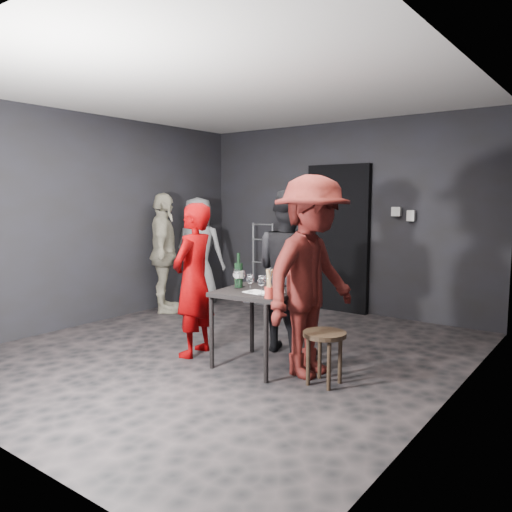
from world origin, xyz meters
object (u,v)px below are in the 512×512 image
Objects in this scene: woman_black at (290,259)px; hand_truck at (261,288)px; wine_bottle at (239,274)px; server_red at (193,276)px; stool at (324,342)px; bystander_grey at (199,246)px; breadstick_cup at (269,284)px; tasting_table at (258,300)px; bystander_cream at (164,245)px; man_maroon at (312,254)px.

hand_truck is at bearing -31.34° from woman_black.
server_red is at bearing -167.90° from wine_bottle.
bystander_grey reaches higher than stool.
breadstick_cup is at bearing -24.46° from wine_bottle.
bystander_cream is at bearing 156.45° from tasting_table.
breadstick_cup is (1.06, -0.14, 0.04)m from server_red.
stool is 0.69m from breadstick_cup.
breadstick_cup is (2.77, -1.32, -0.09)m from bystander_cream.
server_red is at bearing -75.94° from hand_truck.
server_red reaches higher than tasting_table.
server_red is 0.52m from wine_bottle.
hand_truck is 1.73m from bystander_cream.
man_maroon reaches higher than stool.
wine_bottle is at bearing -159.21° from bystander_cream.
server_red is 2.60m from bystander_grey.
bystander_grey is at bearing 140.94° from wine_bottle.
tasting_table is at bearing 124.48° from bystander_grey.
stool is 0.78m from man_maroon.
server_red is at bearing 103.72° from man_maroon.
hand_truck is 0.64× the size of bystander_cream.
hand_truck is 2.64× the size of stool.
hand_truck is 3.06m from tasting_table.
hand_truck is 2.97m from wine_bottle.
woman_black is 1.02× the size of bystander_cream.
stool is at bearing 156.31° from woman_black.
woman_black is 2.75m from bystander_grey.
man_maroon is (2.29, -2.36, 0.90)m from hand_truck.
man_maroon is at bearing 146.20° from stool.
tasting_table is 0.42× the size of bystander_grey.
wine_bottle is (-0.99, 0.05, 0.50)m from stool.
bystander_grey is (-0.73, -0.64, 0.67)m from hand_truck.
stool is 0.24× the size of woman_black.
stool is (0.75, -0.05, -0.27)m from tasting_table.
bystander_cream is 5.64× the size of wine_bottle.
server_red is 0.84× the size of woman_black.
man_maroon reaches higher than server_red.
bystander_cream is at bearing -124.09° from hand_truck.
woman_black is at bearing 70.07° from wine_bottle.
bystander_grey reaches higher than wine_bottle.
bystander_grey is at bearing -10.71° from woman_black.
breadstick_cup is (2.79, -2.07, -0.02)m from bystander_grey.
bystander_cream is at bearing 4.70° from woman_black.
breadstick_cup is (0.30, -0.25, 0.22)m from tasting_table.
breadstick_cup is (-0.22, -0.35, -0.25)m from man_maroon.
bystander_grey is (-1.74, 1.93, 0.07)m from server_red.
wine_bottle is (-0.77, -0.10, -0.24)m from man_maroon.
hand_truck is 2.66m from woman_black.
bystander_cream reaches higher than hand_truck.
bystander_grey reaches higher than server_red.
bystander_grey is at bearing -145.85° from hand_truck.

